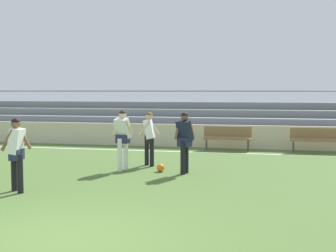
{
  "coord_description": "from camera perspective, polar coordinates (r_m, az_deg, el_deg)",
  "views": [
    {
      "loc": [
        3.02,
        -6.12,
        2.25
      ],
      "look_at": [
        0.02,
        7.72,
        1.14
      ],
      "focal_mm": 48.32,
      "sensor_mm": 36.0,
      "label": 1
    }
  ],
  "objects": [
    {
      "name": "player_white_challenging",
      "position": [
        13.5,
        -2.39,
        -1.04
      ],
      "size": [
        0.56,
        0.46,
        1.61
      ],
      "color": "black",
      "rests_on": "ground"
    },
    {
      "name": "bench_near_bin",
      "position": [
        17.18,
        7.49,
        -1.26
      ],
      "size": [
        1.8,
        0.4,
        0.9
      ],
      "color": "olive",
      "rests_on": "ground"
    },
    {
      "name": "player_dark_trailing_run",
      "position": [
        12.21,
        2.11,
        -1.43
      ],
      "size": [
        0.56,
        0.47,
        1.67
      ],
      "color": "black",
      "rests_on": "ground"
    },
    {
      "name": "player_white_on_ball",
      "position": [
        10.54,
        -18.58,
        -2.69
      ],
      "size": [
        0.55,
        0.45,
        1.65
      ],
      "color": "black",
      "rests_on": "ground"
    },
    {
      "name": "bleacher_stand",
      "position": [
        20.88,
        -3.67,
        0.85
      ],
      "size": [
        21.03,
        3.42,
        2.26
      ],
      "color": "#9EA3AD",
      "rests_on": "ground"
    },
    {
      "name": "player_white_wide_right",
      "position": [
        12.78,
        -5.74,
        -1.08
      ],
      "size": [
        0.55,
        0.46,
        1.7
      ],
      "color": "white",
      "rests_on": "ground"
    },
    {
      "name": "bench_centre_sideline",
      "position": [
        17.21,
        18.13,
        -1.43
      ],
      "size": [
        1.8,
        0.4,
        0.9
      ],
      "color": "olive",
      "rests_on": "ground"
    },
    {
      "name": "soccer_ball",
      "position": [
        12.61,
        -0.95,
        -5.3
      ],
      "size": [
        0.22,
        0.22,
        0.22
      ],
      "primitive_type": "sphere",
      "color": "orange",
      "rests_on": "ground"
    },
    {
      "name": "field_line_sideline",
      "position": [
        16.7,
        1.69,
        -3.26
      ],
      "size": [
        44.0,
        0.12,
        0.01
      ],
      "primitive_type": "cube",
      "color": "white",
      "rests_on": "ground"
    },
    {
      "name": "sideline_wall",
      "position": [
        18.09,
        2.54,
        -1.23
      ],
      "size": [
        48.0,
        0.16,
        0.91
      ],
      "primitive_type": "cube",
      "color": "beige",
      "rests_on": "ground"
    },
    {
      "name": "ground_plane",
      "position": [
        7.19,
        -13.73,
        -13.9
      ],
      "size": [
        160.0,
        160.0,
        0.0
      ],
      "primitive_type": "plane",
      "color": "#4C6B30"
    }
  ]
}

